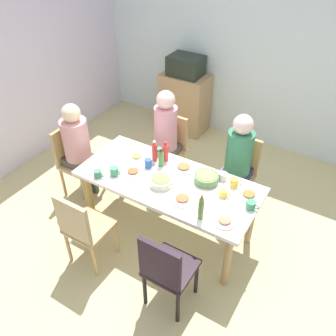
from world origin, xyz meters
TOP-DOWN VIEW (x-y plane):
  - ground_plane at (0.00, 0.00)m, footprint 5.66×5.66m
  - wall_back at (0.00, 2.31)m, footprint 4.96×0.12m
  - dining_table at (0.00, 0.00)m, footprint 1.84×0.82m
  - chair_0 at (-1.30, 0.00)m, footprint 0.40×0.40m
  - person_0 at (-1.21, 0.00)m, footprint 0.30×0.30m
  - chair_1 at (0.46, -0.79)m, footprint 0.40×0.40m
  - chair_2 at (-0.46, 0.79)m, footprint 0.40×0.40m
  - person_2 at (-0.46, 0.70)m, footprint 0.30×0.30m
  - chair_3 at (-0.46, -0.79)m, footprint 0.40×0.40m
  - chair_4 at (0.46, 0.79)m, footprint 0.40×0.40m
  - person_4 at (0.46, 0.70)m, footprint 0.30×0.30m
  - plate_0 at (0.04, 0.25)m, footprint 0.25×0.25m
  - plate_1 at (-0.37, -0.09)m, footprint 0.21×0.21m
  - plate_2 at (0.78, 0.19)m, footprint 0.22×0.22m
  - plate_3 at (0.72, -0.24)m, footprint 0.21×0.21m
  - plate_4 at (-0.49, 0.15)m, footprint 0.20×0.20m
  - plate_5 at (0.27, -0.18)m, footprint 0.23×0.23m
  - bowl_0 at (-0.02, -0.10)m, footprint 0.23×0.23m
  - bowl_1 at (0.34, 0.18)m, footprint 0.24×0.24m
  - cup_0 at (0.85, 0.04)m, footprint 0.12×0.09m
  - cup_1 at (-0.31, 0.32)m, footprint 0.11×0.07m
  - cup_2 at (0.57, 0.07)m, footprint 0.11×0.08m
  - cup_3 at (0.60, 0.25)m, footprint 0.11×0.08m
  - cup_4 at (-0.28, 0.07)m, footprint 0.11×0.08m
  - cup_5 at (-0.63, -0.32)m, footprint 0.12×0.08m
  - cup_6 at (-0.51, -0.21)m, footprint 0.12×0.09m
  - cup_7 at (0.47, 0.29)m, footprint 0.12×0.08m
  - bottle_0 at (0.52, -0.30)m, footprint 0.05×0.05m
  - bottle_1 at (-0.19, 0.17)m, footprint 0.06×0.06m
  - bottle_2 at (-0.20, 0.27)m, footprint 0.07×0.07m
  - bottle_3 at (-0.30, 0.21)m, footprint 0.06×0.06m
  - side_cabinet at (-0.92, 2.01)m, footprint 0.70×0.44m
  - microwave at (-0.92, 2.01)m, footprint 0.48×0.36m

SIDE VIEW (x-z plane):
  - ground_plane at x=0.00m, z-range 0.00..0.00m
  - side_cabinet at x=-0.92m, z-range 0.00..0.90m
  - chair_0 at x=-1.30m, z-range 0.06..0.96m
  - chair_1 at x=0.46m, z-range 0.06..0.96m
  - chair_2 at x=-0.46m, z-range 0.06..0.96m
  - chair_3 at x=-0.46m, z-range 0.06..0.96m
  - chair_4 at x=0.46m, z-range 0.06..0.96m
  - dining_table at x=0.00m, z-range 0.28..1.00m
  - person_0 at x=-1.21m, z-range 0.12..1.36m
  - plate_4 at x=-0.49m, z-range 0.72..0.76m
  - plate_5 at x=0.27m, z-range 0.72..0.76m
  - plate_1 at x=-0.37m, z-range 0.72..0.76m
  - plate_0 at x=0.04m, z-range 0.72..0.76m
  - plate_3 at x=0.72m, z-range 0.72..0.76m
  - plate_2 at x=0.78m, z-range 0.72..0.76m
  - person_4 at x=0.46m, z-range 0.12..1.37m
  - person_2 at x=-0.46m, z-range 0.12..1.41m
  - cup_2 at x=0.57m, z-range 0.73..0.80m
  - cup_7 at x=0.47m, z-range 0.73..0.80m
  - cup_5 at x=-0.63m, z-range 0.73..0.80m
  - cup_0 at x=0.85m, z-range 0.73..0.81m
  - cup_1 at x=-0.31m, z-range 0.73..0.81m
  - bowl_0 at x=-0.02m, z-range 0.73..0.82m
  - cup_3 at x=0.60m, z-range 0.73..0.82m
  - cup_6 at x=-0.51m, z-range 0.73..0.82m
  - cup_4 at x=-0.28m, z-range 0.73..0.83m
  - bowl_1 at x=0.34m, z-range 0.73..0.83m
  - bottle_1 at x=-0.19m, z-range 0.72..0.92m
  - bottle_2 at x=-0.20m, z-range 0.72..0.95m
  - bottle_3 at x=-0.30m, z-range 0.72..0.96m
  - bottle_0 at x=0.52m, z-range 0.72..0.98m
  - microwave at x=-0.92m, z-range 0.90..1.18m
  - wall_back at x=0.00m, z-range 0.00..2.60m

